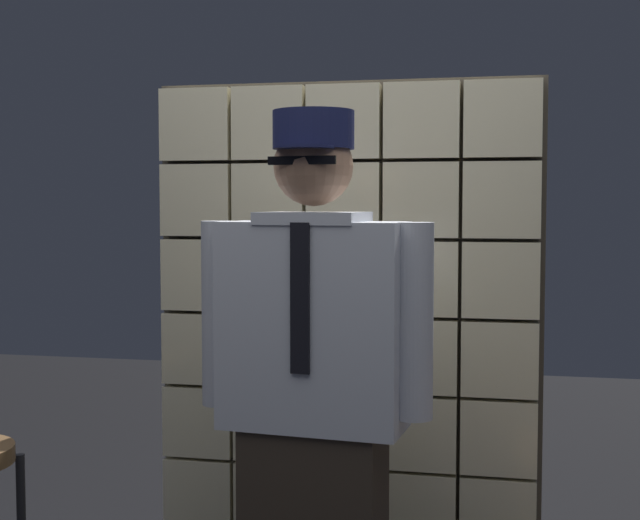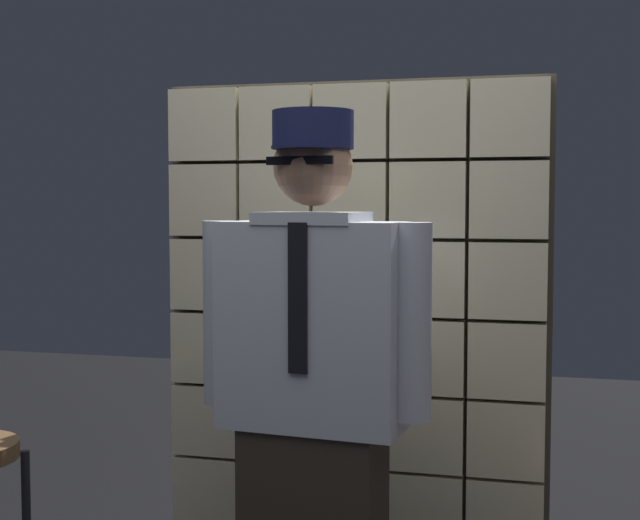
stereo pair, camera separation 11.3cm
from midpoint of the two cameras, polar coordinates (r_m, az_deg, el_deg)
name	(u,v)px [view 1 (the left image)]	position (r m, az deg, el deg)	size (l,w,h in m)	color
glass_block_wall	(344,353)	(3.29, 0.58, -5.99)	(1.43, 0.10, 2.00)	beige
standing_person	(313,403)	(2.66, -1.66, -9.20)	(0.72, 0.33, 1.80)	#382D23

